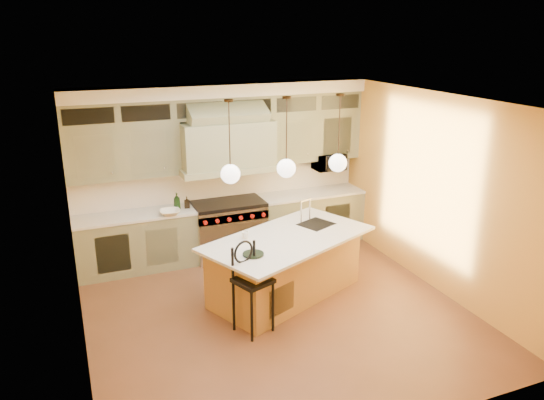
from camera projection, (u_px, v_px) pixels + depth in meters
name	position (u px, v px, depth m)	size (l,w,h in m)	color
floor	(277.00, 312.00, 7.32)	(5.00, 5.00, 0.00)	brown
ceiling	(278.00, 101.00, 6.43)	(5.00, 5.00, 0.00)	white
wall_back	(221.00, 169.00, 9.08)	(5.00, 5.00, 0.00)	gold
wall_front	(386.00, 301.00, 4.67)	(5.00, 5.00, 0.00)	gold
wall_left	(73.00, 242.00, 5.98)	(5.00, 5.00, 0.00)	gold
wall_right	(434.00, 192.00, 7.77)	(5.00, 5.00, 0.00)	gold
back_cabinetry	(226.00, 174.00, 8.85)	(5.00, 0.77, 2.90)	gray
range	(229.00, 228.00, 9.06)	(1.20, 0.74, 0.96)	silver
kitchen_island	(286.00, 265.00, 7.69)	(2.75, 2.16, 1.35)	#AD783D
counter_stool	(251.00, 282.00, 6.71)	(0.54, 0.54, 1.20)	black
microwave	(329.00, 162.00, 9.55)	(0.54, 0.37, 0.30)	black
oil_bottle_a	(177.00, 202.00, 8.51)	(0.11, 0.11, 0.29)	black
oil_bottle_b	(187.00, 202.00, 8.65)	(0.08, 0.09, 0.19)	black
fruit_bowl	(170.00, 212.00, 8.35)	(0.32, 0.32, 0.08)	white
cup	(245.00, 235.00, 7.46)	(0.11, 0.11, 0.10)	white
pendant_left	(230.00, 172.00, 6.94)	(0.26, 0.26, 1.11)	#2D2319
pendant_center	(286.00, 166.00, 7.23)	(0.26, 0.26, 1.11)	#2D2319
pendant_right	(338.00, 161.00, 7.52)	(0.26, 0.26, 1.11)	#2D2319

